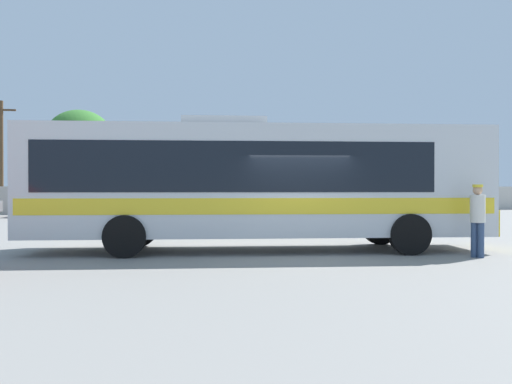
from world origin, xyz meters
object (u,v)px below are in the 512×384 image
(coach_bus_silver_yellow, at_px, (253,180))
(utility_pole_near, at_px, (2,154))
(parked_car_third_white, at_px, (177,202))
(attendant_by_bus_door, at_px, (478,216))
(roadside_tree_midleft, at_px, (80,137))
(parked_car_second_red, at_px, (60,203))

(coach_bus_silver_yellow, height_order, utility_pole_near, utility_pole_near)
(parked_car_third_white, bearing_deg, attendant_by_bus_door, -73.60)
(attendant_by_bus_door, xyz_separation_m, parked_car_third_white, (-5.98, 20.31, -0.22))
(coach_bus_silver_yellow, bearing_deg, roadside_tree_midleft, 105.04)
(coach_bus_silver_yellow, relative_size, utility_pole_near, 1.68)
(parked_car_second_red, bearing_deg, attendant_by_bus_door, -58.69)
(attendant_by_bus_door, xyz_separation_m, utility_pole_near, (-17.06, 26.00, 2.85))
(parked_car_second_red, bearing_deg, roadside_tree_midleft, 90.17)
(parked_car_third_white, relative_size, roadside_tree_midleft, 0.57)
(attendant_by_bus_door, distance_m, parked_car_third_white, 21.17)
(coach_bus_silver_yellow, distance_m, utility_pole_near, 26.44)
(parked_car_third_white, relative_size, utility_pole_near, 0.59)
(coach_bus_silver_yellow, xyz_separation_m, parked_car_third_white, (-0.91, 17.79, -1.10))
(parked_car_second_red, relative_size, parked_car_third_white, 1.04)
(roadside_tree_midleft, bearing_deg, coach_bus_silver_yellow, -74.96)
(coach_bus_silver_yellow, height_order, roadside_tree_midleft, roadside_tree_midleft)
(parked_car_third_white, height_order, utility_pole_near, utility_pole_near)
(parked_car_second_red, xyz_separation_m, roadside_tree_midleft, (-0.03, 10.14, 4.74))
(coach_bus_silver_yellow, xyz_separation_m, roadside_tree_midleft, (-7.65, 28.48, 3.61))
(utility_pole_near, bearing_deg, roadside_tree_midleft, 48.98)
(parked_car_second_red, distance_m, parked_car_third_white, 6.73)
(attendant_by_bus_door, bearing_deg, roadside_tree_midleft, 112.31)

